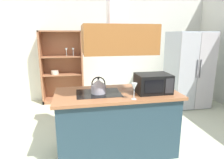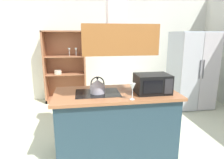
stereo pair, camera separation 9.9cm
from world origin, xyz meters
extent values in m
cube|color=silver|center=(0.00, 3.00, 1.35)|extent=(6.00, 0.12, 2.70)
cube|color=#233B46|center=(-0.04, 0.37, 0.43)|extent=(1.62, 0.73, 0.86)
cube|color=#9A5F3A|center=(-0.04, 0.37, 0.88)|extent=(1.70, 0.81, 0.04)
cube|color=black|center=(-0.29, 0.37, 0.90)|extent=(0.60, 0.45, 0.00)
cube|color=brown|center=(-0.04, 0.37, 1.62)|extent=(0.90, 0.70, 0.36)
cube|color=#AEBAC6|center=(2.02, 1.93, 0.87)|extent=(0.90, 0.72, 1.74)
cube|color=#B7B9BE|center=(1.80, 1.55, 0.87)|extent=(0.44, 0.03, 1.70)
cube|color=#BCB7BA|center=(2.25, 1.55, 0.87)|extent=(0.44, 0.03, 1.70)
cylinder|color=#4C4C51|center=(1.98, 1.52, 0.96)|extent=(0.02, 0.02, 0.40)
cylinder|color=#4C4C51|center=(2.06, 1.52, 0.96)|extent=(0.02, 0.02, 0.40)
cube|color=#9D6240|center=(-1.39, 2.74, 0.88)|extent=(0.04, 0.40, 1.77)
cube|color=#9D6240|center=(-0.42, 2.74, 0.88)|extent=(0.04, 0.40, 1.77)
cube|color=#9D6240|center=(-0.91, 2.74, 1.75)|extent=(1.01, 0.40, 0.03)
cube|color=#9D6240|center=(-0.91, 2.74, 0.04)|extent=(1.01, 0.40, 0.08)
cube|color=#9D6240|center=(-0.91, 2.93, 0.88)|extent=(1.01, 0.02, 1.77)
cube|color=#9D6240|center=(-0.91, 2.74, 0.71)|extent=(0.93, 0.36, 0.02)
cube|color=#9D6240|center=(-0.91, 2.74, 1.15)|extent=(0.93, 0.36, 0.02)
cylinder|color=beige|center=(-1.09, 2.69, 0.74)|extent=(0.18, 0.18, 0.05)
cylinder|color=beige|center=(-1.09, 2.69, 0.79)|extent=(0.17, 0.17, 0.05)
cylinder|color=silver|center=(-0.79, 2.70, 1.22)|extent=(0.01, 0.01, 0.12)
cone|color=silver|center=(-0.79, 2.70, 1.32)|extent=(0.07, 0.07, 0.08)
cylinder|color=silver|center=(-0.62, 2.70, 1.22)|extent=(0.01, 0.01, 0.12)
cone|color=silver|center=(-0.62, 2.70, 1.32)|extent=(0.07, 0.07, 0.08)
cylinder|color=#B2B0BD|center=(-0.29, 0.37, 0.96)|extent=(0.21, 0.21, 0.11)
cone|color=#B6B4BF|center=(-0.29, 0.37, 1.05)|extent=(0.19, 0.19, 0.07)
sphere|color=black|center=(-0.29, 0.37, 1.10)|extent=(0.03, 0.03, 0.03)
torus|color=black|center=(-0.29, 0.37, 1.04)|extent=(0.19, 0.02, 0.19)
cube|color=tan|center=(0.57, 0.64, 0.91)|extent=(0.34, 0.24, 0.02)
cube|color=black|center=(0.45, 0.27, 1.03)|extent=(0.46, 0.34, 0.26)
cube|color=black|center=(0.39, 0.10, 1.03)|extent=(0.26, 0.01, 0.17)
cube|color=#262628|center=(0.60, 0.10, 1.03)|extent=(0.11, 0.01, 0.20)
cylinder|color=silver|center=(0.11, 0.04, 0.90)|extent=(0.06, 0.06, 0.01)
cylinder|color=silver|center=(0.11, 0.04, 0.96)|extent=(0.01, 0.01, 0.11)
cone|color=silver|center=(0.11, 0.04, 1.06)|extent=(0.08, 0.08, 0.09)
camera|label=1|loc=(-0.59, -2.14, 1.69)|focal=30.89mm
camera|label=2|loc=(-0.49, -2.15, 1.69)|focal=30.89mm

